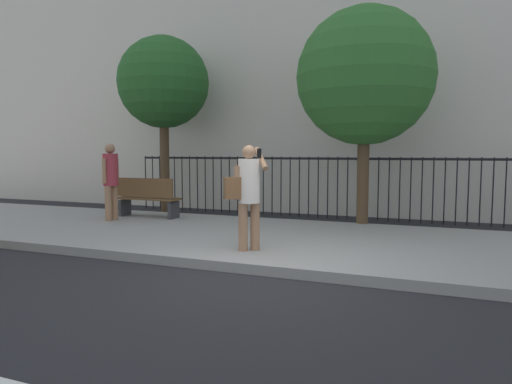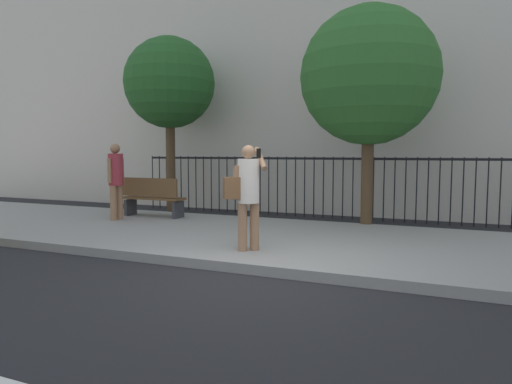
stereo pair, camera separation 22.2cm
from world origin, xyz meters
The scene contains 9 objects.
ground_plane centered at (0.00, 0.00, 0.00)m, with size 60.00×60.00×0.00m, color black.
sidewalk centered at (0.00, 2.20, 0.07)m, with size 28.00×4.40×0.15m, color gray.
building_facade centered at (0.00, 8.50, 5.53)m, with size 28.00×4.00×11.06m, color beige.
iron_fence centered at (0.00, 5.90, 1.02)m, with size 12.03×0.04×1.60m.
pedestrian_on_phone centered at (-0.51, 0.83, 1.12)m, with size 0.70×0.66×1.68m.
pedestrian_walking centered at (-4.70, 2.71, 1.16)m, with size 0.36×0.49×1.76m.
street_bench centered at (-4.22, 3.40, 0.65)m, with size 1.60×0.45×0.95m.
street_tree_near centered at (-4.73, 5.00, 3.57)m, with size 2.47×2.47×4.83m.
street_tree_mid centered at (0.74, 4.40, 3.33)m, with size 2.95×2.95×4.82m.
Camera 2 is at (2.51, -5.78, 1.72)m, focal length 32.40 mm.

